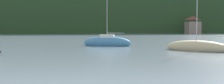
{
  "coord_description": "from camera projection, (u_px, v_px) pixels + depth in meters",
  "views": [
    {
      "loc": [
        -3.43,
        24.17,
        2.13
      ],
      "look_at": [
        0.0,
        44.23,
        1.03
      ],
      "focal_mm": 42.79,
      "sensor_mm": 36.0,
      "label": 1
    }
  ],
  "objects": [
    {
      "name": "wooded_hillside",
      "position": [
        120.0,
        19.0,
        127.01
      ],
      "size": [
        352.0,
        59.99,
        29.65
      ],
      "color": "#264223",
      "rests_on": "ground_plane"
    },
    {
      "name": "sailboat_far_2",
      "position": [
        107.0,
        42.0,
        31.08
      ],
      "size": [
        5.77,
        3.52,
        7.2
      ],
      "rotation": [
        0.0,
        0.0,
        2.76
      ],
      "color": "teal",
      "rests_on": "ground_plane"
    },
    {
      "name": "shore_building_central",
      "position": [
        193.0,
        25.0,
        90.61
      ],
      "size": [
        4.59,
        3.96,
        6.02
      ],
      "color": "gray",
      "rests_on": "ground_plane"
    },
    {
      "name": "sailboat_mid_5",
      "position": [
        196.0,
        47.0,
        24.43
      ],
      "size": [
        5.15,
        5.5,
        7.06
      ],
      "rotation": [
        0.0,
        0.0,
        2.3
      ],
      "color": "#CCBC8E",
      "rests_on": "ground_plane"
    }
  ]
}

